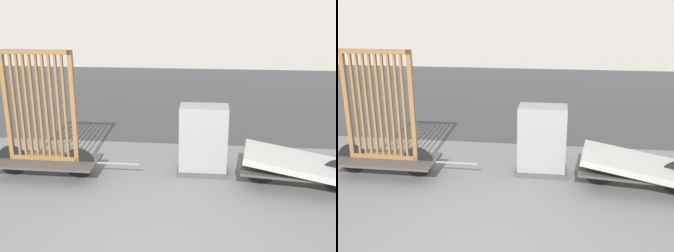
# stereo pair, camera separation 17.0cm
# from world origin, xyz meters

# --- Properties ---
(ground_plane) EXTENTS (60.00, 60.00, 0.00)m
(ground_plane) POSITION_xyz_m (0.00, 0.00, 0.00)
(ground_plane) COLOR slate
(road_strip) EXTENTS (56.00, 10.12, 0.01)m
(road_strip) POSITION_xyz_m (0.00, 8.73, 0.00)
(road_strip) COLOR #424244
(road_strip) RESTS_ON ground_plane
(bike_cart_with_bedframe) EXTENTS (2.48, 0.77, 2.10)m
(bike_cart_with_bedframe) POSITION_xyz_m (-2.05, 1.84, 0.68)
(bike_cart_with_bedframe) COLOR #4C4742
(bike_cart_with_bedframe) RESTS_ON ground_plane
(bike_cart_with_mattress) EXTENTS (2.50, 1.17, 0.58)m
(bike_cart_with_mattress) POSITION_xyz_m (2.06, 1.84, 0.37)
(bike_cart_with_mattress) COLOR #4C4742
(bike_cart_with_mattress) RESTS_ON ground_plane
(utility_cabinet) EXTENTS (0.85, 0.54, 1.17)m
(utility_cabinet) POSITION_xyz_m (0.55, 2.28, 0.55)
(utility_cabinet) COLOR #4C4C4C
(utility_cabinet) RESTS_ON ground_plane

